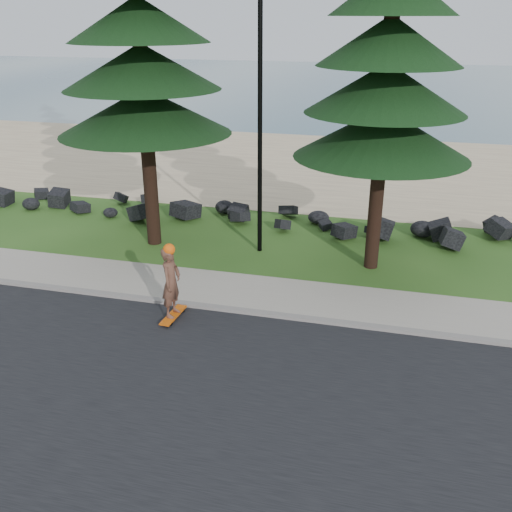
# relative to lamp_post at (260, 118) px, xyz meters

# --- Properties ---
(ground) EXTENTS (160.00, 160.00, 0.00)m
(ground) POSITION_rel_lamp_post_xyz_m (0.00, -3.20, -4.13)
(ground) COLOR #295019
(ground) RESTS_ON ground
(road) EXTENTS (160.00, 7.00, 0.02)m
(road) POSITION_rel_lamp_post_xyz_m (0.00, -7.70, -4.12)
(road) COLOR black
(road) RESTS_ON ground
(kerb) EXTENTS (160.00, 0.20, 0.10)m
(kerb) POSITION_rel_lamp_post_xyz_m (0.00, -4.10, -4.08)
(kerb) COLOR gray
(kerb) RESTS_ON ground
(sidewalk) EXTENTS (160.00, 2.00, 0.08)m
(sidewalk) POSITION_rel_lamp_post_xyz_m (0.00, -3.00, -4.09)
(sidewalk) COLOR #A09585
(sidewalk) RESTS_ON ground
(beach_sand) EXTENTS (160.00, 15.00, 0.01)m
(beach_sand) POSITION_rel_lamp_post_xyz_m (0.00, 11.30, -4.13)
(beach_sand) COLOR tan
(beach_sand) RESTS_ON ground
(ocean) EXTENTS (160.00, 58.00, 0.01)m
(ocean) POSITION_rel_lamp_post_xyz_m (0.00, 47.80, -4.13)
(ocean) COLOR #3F6779
(ocean) RESTS_ON ground
(seawall_boulders) EXTENTS (60.00, 2.40, 1.10)m
(seawall_boulders) POSITION_rel_lamp_post_xyz_m (0.00, 2.40, -4.13)
(seawall_boulders) COLOR black
(seawall_boulders) RESTS_ON ground
(lamp_post) EXTENTS (0.25, 0.14, 8.14)m
(lamp_post) POSITION_rel_lamp_post_xyz_m (0.00, 0.00, 0.00)
(lamp_post) COLOR black
(lamp_post) RESTS_ON ground
(skateboarder) EXTENTS (0.46, 1.07, 1.97)m
(skateboarder) POSITION_rel_lamp_post_xyz_m (-1.00, -4.80, -3.14)
(skateboarder) COLOR #DC590C
(skateboarder) RESTS_ON ground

